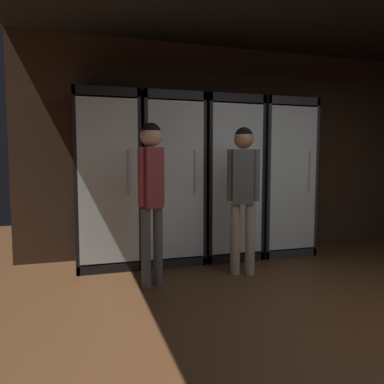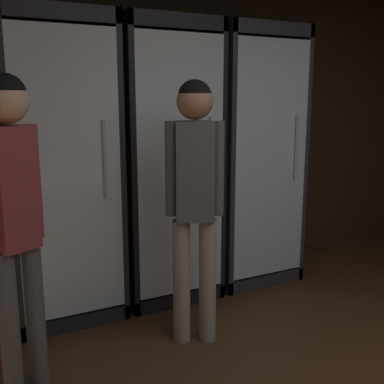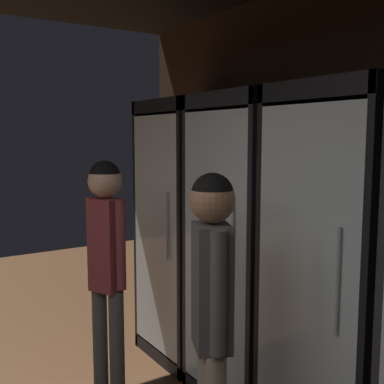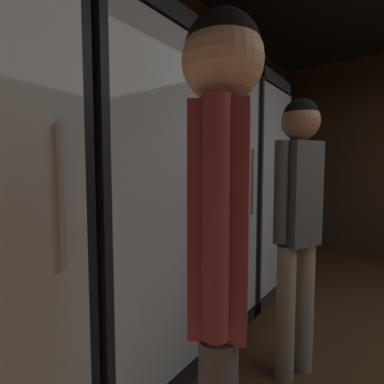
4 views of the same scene
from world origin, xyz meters
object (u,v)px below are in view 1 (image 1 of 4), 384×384
Objects in this scene: cooler_left at (169,181)px; shopper_far at (243,184)px; cooler_right at (279,179)px; cooler_far_left at (106,182)px; shopper_near at (151,183)px; cooler_center at (226,179)px.

cooler_left is 1.27× the size of shopper_far.
cooler_far_left is at bearing 179.95° from cooler_right.
shopper_far is (1.04, 0.09, -0.04)m from shopper_near.
cooler_left is at bearing 0.02° from cooler_far_left.
shopper_near is at bearing -113.61° from cooler_left.
cooler_center is at bearing 80.38° from shopper_far.
cooler_right is at bearing -0.05° from cooler_far_left.
cooler_center is (1.55, -0.00, 0.01)m from cooler_far_left.
shopper_near is at bearing -68.12° from cooler_far_left.
cooler_left and cooler_center have the same top height.
cooler_right is at bearing 42.11° from shopper_far.
cooler_far_left is 1.00× the size of cooler_left.
cooler_center and cooler_right have the same top height.
cooler_far_left and cooler_left have the same top height.
cooler_center reaches higher than shopper_near.
cooler_center is at bearing 38.08° from shopper_near.
cooler_far_left is 2.33m from cooler_right.
cooler_right is 1.23m from shopper_far.
cooler_center is 1.27× the size of shopper_far.
cooler_right is 1.26× the size of shopper_near.
shopper_near is at bearing -174.81° from shopper_far.
cooler_right reaches higher than shopper_far.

